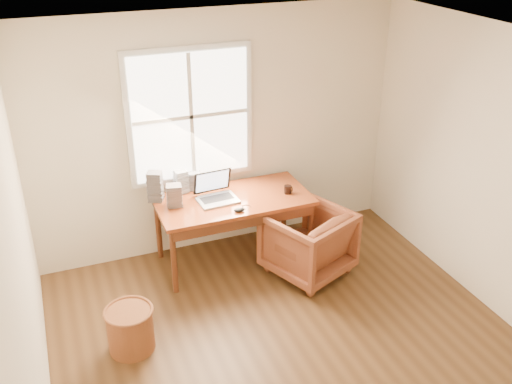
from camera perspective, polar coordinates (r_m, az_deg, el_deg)
room_shell at (r=4.30m, az=4.57°, el=-3.26°), size 4.04×4.54×2.64m
desk at (r=5.92m, az=-2.30°, el=-0.78°), size 1.60×0.80×0.04m
armchair at (r=5.93m, az=5.20°, el=-5.02°), size 1.00×1.01×0.71m
wicker_stool at (r=5.16m, az=-12.44°, el=-13.30°), size 0.43×0.43×0.40m
laptop at (r=5.79m, az=-3.87°, el=0.37°), size 0.42×0.44×0.30m
mouse at (r=5.64m, az=-1.70°, el=-1.81°), size 0.12×0.08×0.04m
coffee_mug at (r=6.00m, az=3.18°, el=0.25°), size 0.09×0.09×0.09m
cd_stack_a at (r=6.02m, az=-7.50°, el=1.05°), size 0.15×0.13×0.25m
cd_stack_b at (r=5.76m, az=-8.20°, el=-0.36°), size 0.17×0.15×0.23m
cd_stack_c at (r=5.88m, az=-10.03°, el=0.59°), size 0.18×0.17×0.32m
cd_stack_d at (r=6.09m, az=-6.31°, el=1.13°), size 0.19×0.18×0.20m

